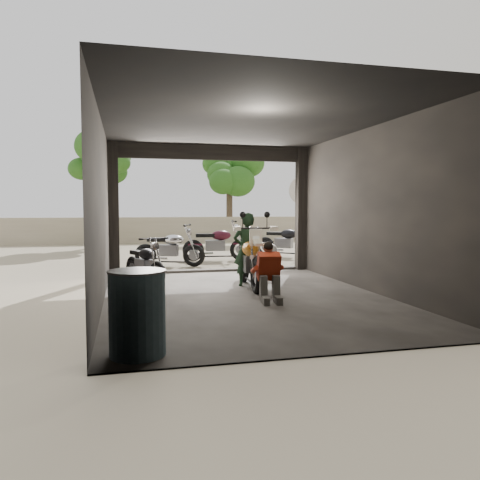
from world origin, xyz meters
name	(u,v)px	position (x,y,z in m)	size (l,w,h in m)	color
ground	(245,298)	(0.00, 0.00, 0.00)	(80.00, 80.00, 0.00)	#7A6D56
garage	(238,227)	(0.00, 0.55, 1.28)	(7.00, 7.13, 3.20)	#2D2B28
boundary_wall	(172,230)	(0.00, 14.00, 0.60)	(18.00, 0.30, 1.20)	gray
tree_left	(103,152)	(-3.00, 12.50, 3.99)	(2.20, 2.20, 5.60)	#382B1E
tree_right	(229,168)	(2.80, 14.00, 3.56)	(2.20, 2.20, 5.00)	#382B1E
main_bike	(250,256)	(0.35, 1.00, 0.65)	(0.80, 1.95, 1.30)	white
left_bike	(144,260)	(-1.72, 2.15, 0.51)	(0.62, 1.51, 1.02)	black
outside_bike_a	(169,245)	(-0.93, 4.93, 0.59)	(0.72, 1.75, 1.19)	black
outside_bike_b	(217,241)	(0.64, 6.01, 0.63)	(0.76, 1.85, 1.25)	#410F1C
outside_bike_c	(285,239)	(3.05, 6.51, 0.61)	(0.75, 1.81, 1.23)	black
rider	(247,250)	(0.33, 1.18, 0.77)	(0.56, 0.37, 1.54)	black
mechanic	(270,274)	(0.30, -0.55, 0.51)	(0.52, 0.70, 1.01)	#BD3819
stool	(271,259)	(1.14, 2.08, 0.45)	(0.38, 0.38, 0.53)	black
helmet	(270,250)	(1.14, 2.10, 0.68)	(0.31, 0.33, 0.30)	white
oil_drum	(137,314)	(-2.00, -3.00, 0.48)	(0.62, 0.62, 0.96)	#405F6C
sign_post	(302,204)	(3.09, 5.11, 1.77)	(0.87, 0.08, 2.60)	black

